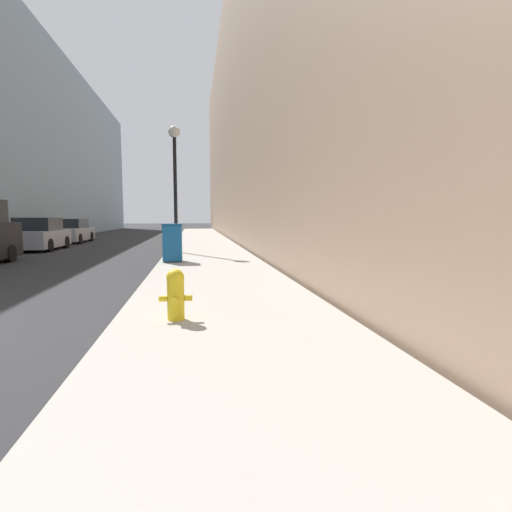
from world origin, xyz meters
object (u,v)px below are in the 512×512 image
object	(u,v)px
lamppost	(175,169)
parked_sedan_near	(39,235)
fire_hydrant	(176,293)
parked_sedan_far	(71,232)
trash_bin	(172,242)

from	to	relation	value
lamppost	parked_sedan_near	xyz separation A→B (m)	(-6.92, 3.59, -2.97)
fire_hydrant	parked_sedan_far	bearing A→B (deg)	109.54
fire_hydrant	lamppost	size ratio (longest dim) A/B	0.14
trash_bin	parked_sedan_near	xyz separation A→B (m)	(-6.96, 7.41, -0.04)
trash_bin	parked_sedan_far	world-z (taller)	parked_sedan_far
lamppost	parked_sedan_near	distance (m)	8.34
trash_bin	lamppost	size ratio (longest dim) A/B	0.24
parked_sedan_far	trash_bin	bearing A→B (deg)	-61.96
lamppost	parked_sedan_near	world-z (taller)	lamppost
fire_hydrant	lamppost	xyz separation A→B (m)	(-0.50, 11.82, 3.19)
lamppost	parked_sedan_far	xyz separation A→B (m)	(-7.09, 9.56, -3.01)
trash_bin	lamppost	bearing A→B (deg)	90.52
trash_bin	fire_hydrant	bearing A→B (deg)	-86.69
fire_hydrant	trash_bin	world-z (taller)	trash_bin
trash_bin	parked_sedan_near	world-z (taller)	parked_sedan_near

